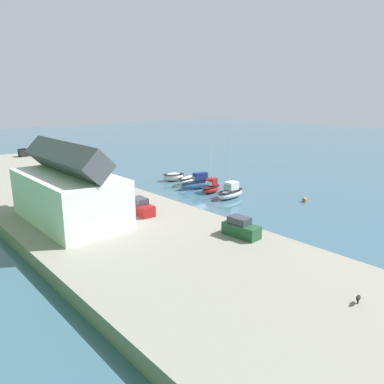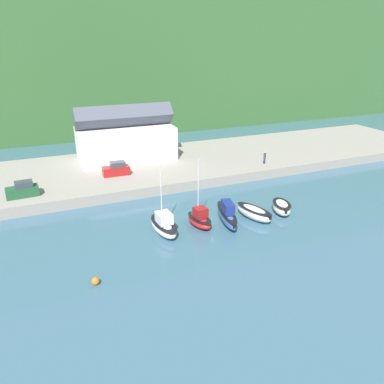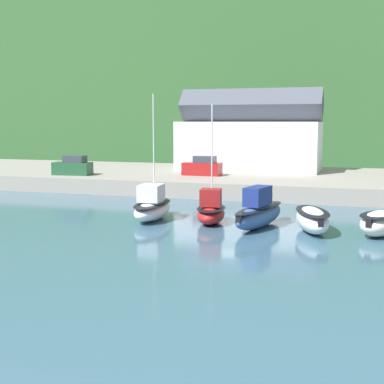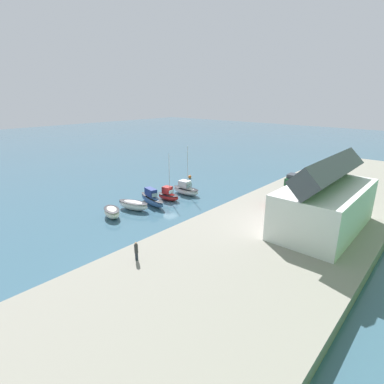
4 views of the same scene
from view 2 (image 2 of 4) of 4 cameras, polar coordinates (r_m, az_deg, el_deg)
name	(u,v)px [view 2 (image 2 of 4)]	position (r m, az deg, el deg)	size (l,w,h in m)	color
ground_plane	(202,221)	(48.28, 1.55, -4.41)	(320.00, 320.00, 0.00)	#385B70
hillside_backdrop	(93,42)	(115.17, -14.88, 21.24)	(240.00, 52.97, 42.59)	#335B2D
quay_promenade	(153,167)	(66.57, -6.02, 3.77)	(116.75, 22.43, 1.57)	gray
harbor_clubhouse	(126,140)	(68.32, -10.05, 7.87)	(16.97, 8.33, 9.81)	white
moored_boat_0	(164,225)	(45.05, -4.35, -5.06)	(2.63, 6.05, 9.49)	silver
moored_boat_1	(200,219)	(46.50, 1.15, -4.17)	(2.69, 4.62, 8.71)	red
moored_boat_2	(227,215)	(47.59, 5.34, -3.46)	(3.20, 7.53, 2.94)	#33568E
moored_boat_3	(254,213)	(49.07, 9.43, -3.14)	(3.52, 5.99, 1.66)	silver
moored_boat_4	(281,207)	(51.39, 13.48, -2.27)	(3.56, 4.77, 1.66)	white
parked_car_0	(116,169)	(60.90, -11.45, 3.39)	(4.24, 1.90, 2.16)	maroon
parked_car_1	(23,190)	(56.32, -24.39, 0.26)	(4.31, 2.08, 2.16)	#1E4C2D
person_on_quay	(265,158)	(66.51, 11.01, 5.17)	(0.40, 0.40, 2.14)	#232838
mooring_buoy_0	(95,281)	(37.52, -14.49, -13.01)	(0.75, 0.75, 0.75)	orange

